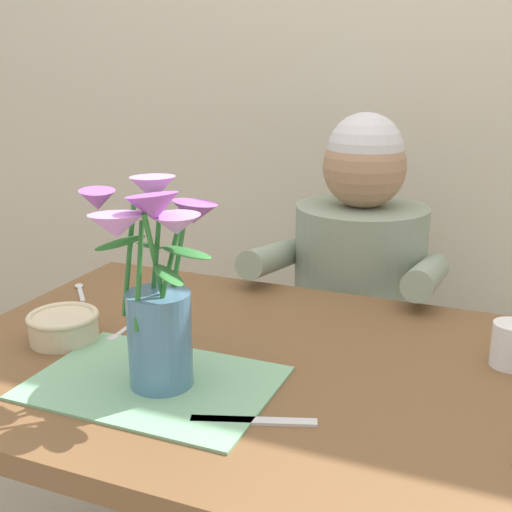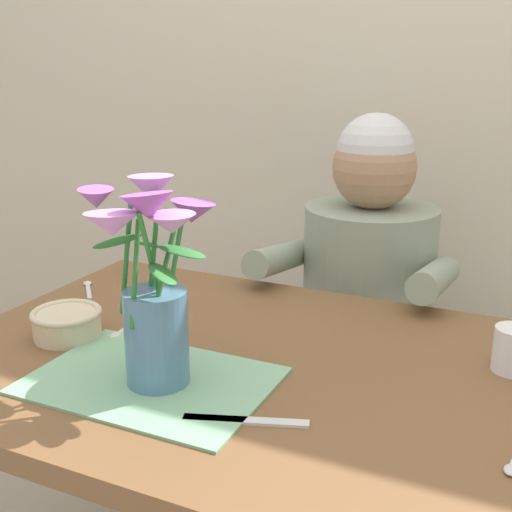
% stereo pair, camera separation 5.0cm
% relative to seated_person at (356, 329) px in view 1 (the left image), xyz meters
% --- Properties ---
extents(wood_panel_backdrop, '(4.00, 0.10, 2.50)m').
position_rel_seated_person_xyz_m(wood_panel_backdrop, '(-0.02, 0.43, 0.69)').
color(wood_panel_backdrop, beige).
rests_on(wood_panel_backdrop, ground_plane).
extents(dining_table, '(1.20, 0.80, 0.74)m').
position_rel_seated_person_xyz_m(dining_table, '(-0.02, -0.62, 0.08)').
color(dining_table, brown).
rests_on(dining_table, ground_plane).
extents(seated_person, '(0.45, 0.47, 1.14)m').
position_rel_seated_person_xyz_m(seated_person, '(0.00, 0.00, 0.00)').
color(seated_person, '#4C4C56').
rests_on(seated_person, ground_plane).
extents(striped_placemat, '(0.40, 0.28, 0.00)m').
position_rel_seated_person_xyz_m(striped_placemat, '(-0.16, -0.76, 0.18)').
color(striped_placemat, '#7AB289').
rests_on(striped_placemat, dining_table).
extents(flower_vase, '(0.25, 0.26, 0.34)m').
position_rel_seated_person_xyz_m(flower_vase, '(-0.15, -0.76, 0.35)').
color(flower_vase, teal).
rests_on(flower_vase, dining_table).
extents(ceramic_bowl, '(0.14, 0.14, 0.06)m').
position_rel_seated_person_xyz_m(ceramic_bowl, '(-0.41, -0.68, 0.21)').
color(ceramic_bowl, beige).
rests_on(ceramic_bowl, dining_table).
extents(dinner_knife, '(0.19, 0.08, 0.00)m').
position_rel_seated_person_xyz_m(dinner_knife, '(0.04, -0.81, 0.18)').
color(dinner_knife, silver).
rests_on(dinner_knife, dining_table).
extents(tea_cup, '(0.09, 0.07, 0.08)m').
position_rel_seated_person_xyz_m(tea_cup, '(0.39, -0.47, 0.22)').
color(tea_cup, silver).
rests_on(tea_cup, dining_table).
extents(spoon_0, '(0.02, 0.12, 0.01)m').
position_rel_seated_person_xyz_m(spoon_0, '(-0.33, -0.61, 0.18)').
color(spoon_0, silver).
rests_on(spoon_0, dining_table).
extents(spoon_2, '(0.09, 0.10, 0.01)m').
position_rel_seated_person_xyz_m(spoon_2, '(-0.56, -0.44, 0.18)').
color(spoon_2, silver).
rests_on(spoon_2, dining_table).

